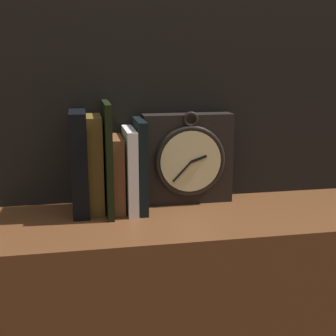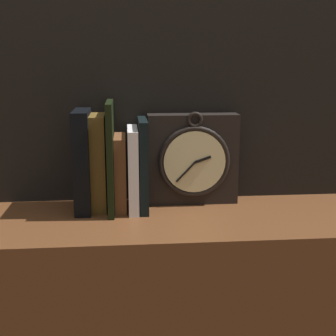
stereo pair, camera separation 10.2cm
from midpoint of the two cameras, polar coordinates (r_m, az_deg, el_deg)
clock at (r=1.14m, az=5.61°, el=1.05°), size 0.22×0.07×0.23m
book_slot0_black at (r=1.09m, az=-7.70°, el=0.82°), size 0.04×0.13×0.23m
book_slot1_brown at (r=1.10m, az=-5.82°, el=0.66°), size 0.03×0.11×0.22m
book_slot2_black at (r=1.08m, az=-4.32°, el=1.30°), size 0.01×0.15×0.25m
book_slot3_brown at (r=1.10m, az=-3.19°, el=-0.59°), size 0.03×0.12×0.17m
book_slot4_white at (r=1.09m, az=-1.61°, el=-0.17°), size 0.02×0.14×0.19m
book_slot5_black at (r=1.09m, az=-0.37°, el=0.39°), size 0.02×0.13×0.21m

